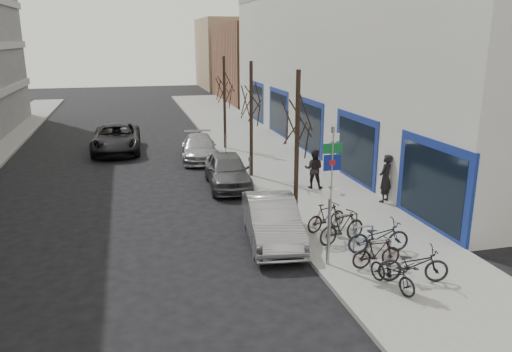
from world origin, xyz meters
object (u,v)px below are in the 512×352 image
bike_near_left (393,271)px  bike_far_curb (414,262)px  bike_mid_inner (342,227)px  parked_car_mid (227,170)px  highway_sign_pole (331,188)px  pedestrian_near (385,178)px  tree_mid (251,92)px  lane_car (116,138)px  bike_rack (363,235)px  meter_mid (250,168)px  bike_near_right (377,252)px  tree_near (298,112)px  pedestrian_far (314,169)px  bike_mid_curb (379,234)px  bike_far_inner (326,216)px  meter_front (288,207)px  meter_back (226,144)px  parked_car_front (272,220)px  tree_far (224,81)px  parked_car_back (199,148)px

bike_near_left → bike_far_curb: bearing=0.4°
bike_mid_inner → parked_car_mid: parked_car_mid is taller
highway_sign_pole → pedestrian_near: highway_sign_pole is taller
tree_mid → lane_car: size_ratio=0.95×
bike_rack → meter_mid: 8.07m
bike_near_left → bike_near_right: size_ratio=1.05×
tree_near → pedestrian_far: size_ratio=3.15×
bike_near_left → bike_mid_inner: bike_mid_inner is taller
pedestrian_near → parked_car_mid: bearing=-73.6°
meter_mid → bike_mid_curb: meter_mid is taller
highway_sign_pole → bike_far_inner: (0.96, 2.49, -1.81)m
bike_rack → pedestrian_far: bearing=82.1°
bike_near_left → lane_car: size_ratio=0.27×
highway_sign_pole → bike_mid_curb: highway_sign_pole is taller
pedestrian_far → meter_front: bearing=84.6°
meter_back → lane_car: size_ratio=0.22×
parked_car_front → highway_sign_pole: bearing=-60.1°
bike_far_inner → lane_car: (-7.05, 15.15, 0.16)m
meter_mid → bike_far_curb: 10.28m
lane_car → tree_far: bearing=-8.2°
bike_near_right → bike_near_left: bearing=171.3°
meter_front → bike_far_curb: meter_front is taller
meter_front → pedestrian_near: size_ratio=0.65×
bike_rack → parked_car_back: parked_car_back is taller
highway_sign_pole → bike_far_curb: size_ratio=2.22×
bike_mid_inner → pedestrian_far: (1.30, 5.97, 0.32)m
meter_front → lane_car: lane_car is taller
highway_sign_pole → meter_front: highway_sign_pole is taller
bike_far_inner → tree_near: bearing=18.1°
meter_back → pedestrian_near: pedestrian_near is taller
tree_mid → meter_back: tree_mid is taller
meter_front → bike_far_curb: (2.05, -4.57, -0.19)m
bike_near_left → pedestrian_far: 9.19m
tree_far → meter_back: tree_far is taller
tree_near → parked_car_front: bearing=-136.8°
pedestrian_near → parked_car_back: bearing=-94.9°
bike_mid_inner → pedestrian_near: bearing=-60.5°
bike_near_right → meter_back: bearing=5.6°
tree_far → pedestrian_far: bearing=-76.9°
bike_rack → pedestrian_far: pedestrian_far is taller
bike_near_left → bike_mid_inner: bearing=75.1°
tree_far → bike_far_inner: bearing=-86.9°
tree_near → tree_far: size_ratio=1.00×
bike_far_inner → lane_car: 16.71m
meter_mid → meter_front: bearing=-90.0°
lane_car → meter_mid: bearing=-55.4°
parked_car_back → bike_mid_curb: bearing=-69.9°
highway_sign_pole → tree_near: bearing=86.7°
bike_mid_curb → highway_sign_pole: bearing=107.0°
bike_rack → parked_car_back: size_ratio=0.50×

